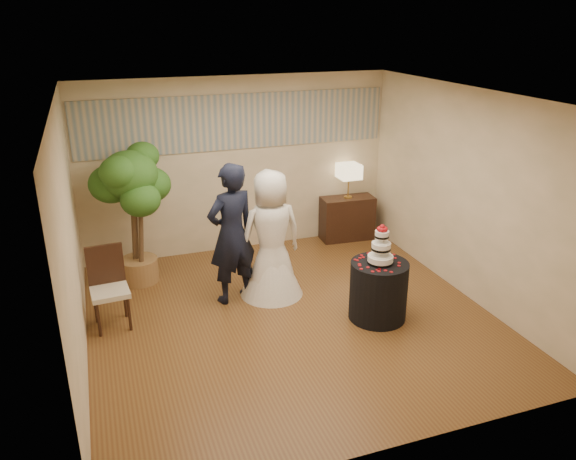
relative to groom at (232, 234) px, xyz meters
name	(u,v)px	position (x,y,z in m)	size (l,w,h in m)	color
floor	(291,317)	(0.57, -0.73, -0.96)	(5.00, 5.00, 0.00)	brown
ceiling	(292,97)	(0.57, -0.73, 1.84)	(5.00, 5.00, 0.00)	white
wall_back	(238,166)	(0.57, 1.77, 0.44)	(5.00, 0.06, 2.80)	beige
wall_front	(396,313)	(0.57, -3.23, 0.44)	(5.00, 0.06, 2.80)	beige
wall_left	(70,241)	(-1.93, -0.73, 0.44)	(0.06, 5.00, 2.80)	beige
wall_right	(466,194)	(3.07, -0.73, 0.44)	(0.06, 5.00, 2.80)	beige
mural_border	(237,122)	(0.57, 1.75, 1.14)	(4.90, 0.02, 0.85)	#999A8F
groom	(232,234)	(0.00, 0.00, 0.00)	(0.70, 0.46, 1.92)	black
bride	(271,234)	(0.54, -0.02, -0.07)	(0.87, 0.87, 1.78)	white
cake_table	(378,291)	(1.61, -1.10, -0.58)	(0.73, 0.73, 0.77)	black
wedding_cake	(381,244)	(1.61, -1.10, 0.07)	(0.32, 0.32, 0.51)	white
console	(347,218)	(2.40, 1.51, -0.59)	(0.90, 0.40, 0.75)	black
table_lamp	(349,181)	(2.40, 1.51, 0.08)	(0.35, 0.35, 0.58)	beige
ficus_tree	(134,215)	(-1.16, 1.00, 0.06)	(0.98, 0.98, 2.05)	#2E601E
side_chair	(110,289)	(-1.60, -0.19, -0.45)	(0.47, 0.49, 1.02)	black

